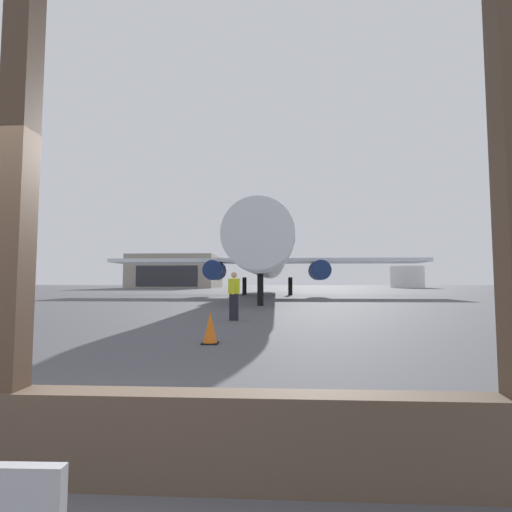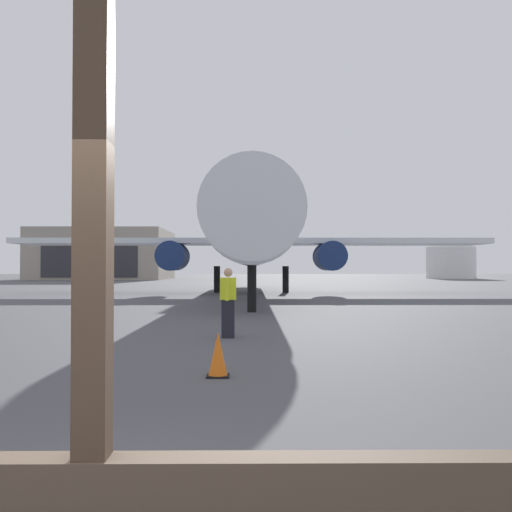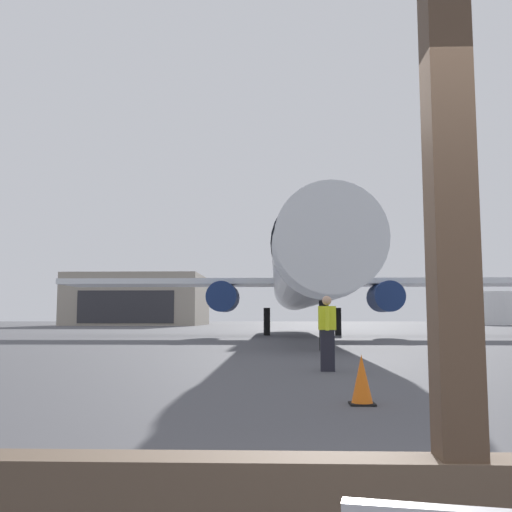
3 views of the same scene
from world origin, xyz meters
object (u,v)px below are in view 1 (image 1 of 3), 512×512
Objects in this scene: airplane at (267,257)px; distant_hangar at (177,272)px; fuel_storage_tank at (407,277)px; traffic_cone at (210,328)px; ground_crew_worker at (234,295)px.

distant_hangar is (-22.24, 49.88, -0.08)m from airplane.
airplane is 4.83× the size of fuel_storage_tank.
airplane is 28.18m from traffic_cone.
traffic_cone is (0.04, -5.05, -0.56)m from ground_crew_worker.
airplane is at bearing -120.85° from fuel_storage_tank.
ground_crew_worker is at bearing 90.42° from traffic_cone.
airplane is 62.20m from fuel_storage_tank.
distant_hangar reaches higher than ground_crew_worker.
airplane is 23.10m from ground_crew_worker.
distant_hangar is at bearing 105.56° from traffic_cone.
fuel_storage_tank is at bearing 66.93° from ground_crew_worker.
airplane reaches higher than ground_crew_worker.
traffic_cone is at bearing -91.18° from airplane.
traffic_cone is at bearing -89.58° from ground_crew_worker.
airplane is at bearing -65.97° from distant_hangar.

